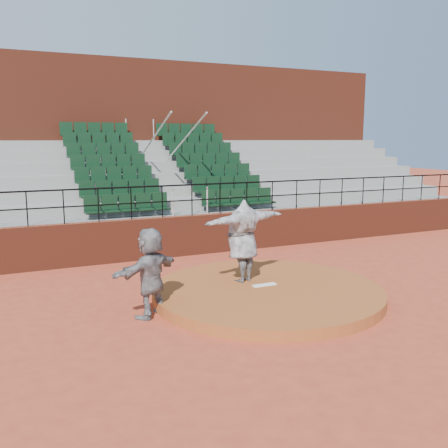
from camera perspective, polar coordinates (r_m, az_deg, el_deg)
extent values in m
plane|color=#AD4027|center=(12.16, 4.97, -8.33)|extent=(90.00, 90.00, 0.00)
cylinder|color=#9C4E23|center=(12.12, 4.97, -7.77)|extent=(5.50, 5.50, 0.25)
cube|color=white|center=(12.21, 4.63, -6.95)|extent=(0.60, 0.15, 0.03)
cube|color=maroon|center=(16.40, -3.64, -1.25)|extent=(24.00, 0.30, 1.30)
cylinder|color=black|center=(16.17, -3.71, 4.50)|extent=(24.00, 0.05, 0.05)
cylinder|color=black|center=(16.22, -3.69, 2.74)|extent=(24.00, 0.04, 0.04)
cylinder|color=black|center=(15.18, -21.60, 1.61)|extent=(0.04, 0.04, 1.00)
cylinder|color=black|center=(15.27, -17.85, 1.86)|extent=(0.04, 0.04, 1.00)
cylinder|color=black|center=(15.41, -14.16, 2.10)|extent=(0.04, 0.04, 1.00)
cylinder|color=black|center=(15.62, -10.56, 2.33)|extent=(0.04, 0.04, 1.00)
cylinder|color=black|center=(15.89, -7.06, 2.55)|extent=(0.04, 0.04, 1.00)
cylinder|color=black|center=(16.22, -3.69, 2.74)|extent=(0.04, 0.04, 1.00)
cylinder|color=black|center=(16.60, -0.46, 2.92)|extent=(0.04, 0.04, 1.00)
cylinder|color=black|center=(17.03, 2.62, 3.08)|extent=(0.04, 0.04, 1.00)
cylinder|color=black|center=(17.51, 5.53, 3.23)|extent=(0.04, 0.04, 1.00)
cylinder|color=black|center=(18.03, 8.29, 3.36)|extent=(0.04, 0.04, 1.00)
cylinder|color=black|center=(18.59, 10.89, 3.47)|extent=(0.04, 0.04, 1.00)
cylinder|color=black|center=(19.18, 13.33, 3.57)|extent=(0.04, 0.04, 1.00)
cylinder|color=black|center=(19.81, 15.62, 3.66)|extent=(0.04, 0.04, 1.00)
cylinder|color=black|center=(20.47, 17.76, 3.74)|extent=(0.04, 0.04, 1.00)
cylinder|color=black|center=(21.15, 19.77, 3.81)|extent=(0.04, 0.04, 1.00)
cylinder|color=black|center=(21.86, 21.65, 3.87)|extent=(0.04, 0.04, 1.00)
cylinder|color=black|center=(22.59, 23.42, 3.92)|extent=(0.04, 0.04, 1.00)
cube|color=gray|center=(16.93, -4.34, -0.91)|extent=(24.00, 0.85, 1.30)
cube|color=black|center=(16.21, -10.96, 2.08)|extent=(2.75, 0.48, 0.72)
cube|color=black|center=(17.55, 1.67, 2.82)|extent=(2.75, 0.48, 0.72)
cube|color=gray|center=(17.68, -5.31, 0.18)|extent=(24.00, 0.85, 1.70)
cube|color=black|center=(16.99, -11.69, 3.76)|extent=(2.75, 0.48, 0.72)
cube|color=black|center=(18.27, 0.49, 4.36)|extent=(2.75, 0.48, 0.72)
cube|color=gray|center=(18.44, -6.19, 1.19)|extent=(24.00, 0.85, 2.10)
cube|color=black|center=(17.78, -12.36, 5.28)|extent=(2.75, 0.48, 0.72)
cube|color=black|center=(19.01, -0.60, 5.78)|extent=(2.75, 0.48, 0.72)
cube|color=gray|center=(19.22, -7.01, 2.12)|extent=(24.00, 0.85, 2.50)
cube|color=black|center=(18.58, -12.97, 6.68)|extent=(2.75, 0.48, 0.72)
cube|color=black|center=(19.77, -1.61, 7.08)|extent=(2.75, 0.48, 0.72)
cube|color=gray|center=(20.00, -7.76, 2.97)|extent=(24.00, 0.85, 2.90)
cube|color=black|center=(19.40, -13.54, 7.95)|extent=(2.75, 0.48, 0.72)
cube|color=black|center=(20.54, -2.56, 8.29)|extent=(2.75, 0.48, 0.72)
cube|color=gray|center=(20.79, -8.46, 3.76)|extent=(24.00, 0.85, 3.30)
cube|color=black|center=(20.23, -14.06, 9.13)|extent=(2.75, 0.48, 0.72)
cube|color=black|center=(21.32, -3.44, 9.41)|extent=(2.75, 0.48, 0.72)
cube|color=gray|center=(21.58, -9.11, 4.49)|extent=(24.00, 0.85, 3.70)
cube|color=black|center=(21.07, -14.54, 10.21)|extent=(2.75, 0.48, 0.72)
cube|color=black|center=(22.12, -4.26, 10.44)|extent=(2.75, 0.48, 0.72)
cylinder|color=silver|center=(18.88, -8.90, 8.49)|extent=(0.06, 5.97, 2.46)
cylinder|color=silver|center=(19.25, -5.42, 8.58)|extent=(0.06, 5.97, 2.46)
cube|color=maroon|center=(23.36, -10.51, 9.02)|extent=(24.00, 3.00, 7.10)
imported|color=black|center=(12.31, 2.16, -1.94)|extent=(2.61, 1.36, 2.05)
imported|color=black|center=(10.72, -8.38, -5.50)|extent=(1.83, 1.39, 1.93)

